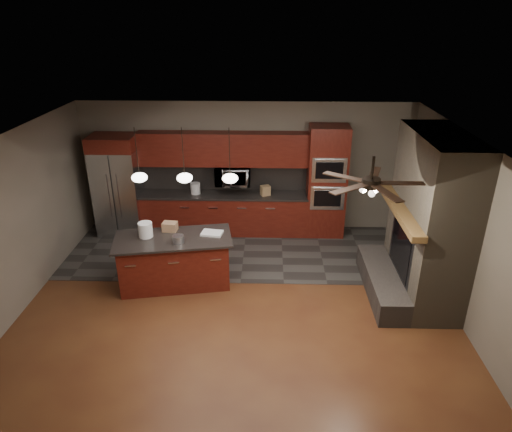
{
  "coord_description": "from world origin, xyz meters",
  "views": [
    {
      "loc": [
        0.48,
        -6.36,
        4.47
      ],
      "look_at": [
        0.28,
        0.6,
        1.33
      ],
      "focal_mm": 32.0,
      "sensor_mm": 36.0,
      "label": 1
    }
  ],
  "objects_px": {
    "refrigerator": "(118,186)",
    "counter_bucket": "(195,188)",
    "paint_can": "(178,239)",
    "counter_box": "(265,190)",
    "paint_tray": "(212,233)",
    "kitchen_island": "(175,261)",
    "cardboard_box": "(170,227)",
    "microwave": "(233,175)",
    "white_bucket": "(145,230)",
    "oven_tower": "(326,182)"
  },
  "relations": [
    {
      "from": "refrigerator",
      "to": "counter_bucket",
      "type": "relative_size",
      "value": 9.24
    },
    {
      "from": "paint_can",
      "to": "counter_bucket",
      "type": "distance_m",
      "value": 2.31
    },
    {
      "from": "refrigerator",
      "to": "counter_box",
      "type": "height_order",
      "value": "refrigerator"
    },
    {
      "from": "refrigerator",
      "to": "paint_tray",
      "type": "bearing_deg",
      "value": -40.5
    },
    {
      "from": "paint_can",
      "to": "paint_tray",
      "type": "height_order",
      "value": "paint_can"
    },
    {
      "from": "refrigerator",
      "to": "counter_box",
      "type": "relative_size",
      "value": 10.37
    },
    {
      "from": "kitchen_island",
      "to": "counter_bucket",
      "type": "distance_m",
      "value": 2.21
    },
    {
      "from": "paint_can",
      "to": "cardboard_box",
      "type": "bearing_deg",
      "value": 116.92
    },
    {
      "from": "microwave",
      "to": "refrigerator",
      "type": "relative_size",
      "value": 0.34
    },
    {
      "from": "microwave",
      "to": "paint_can",
      "type": "height_order",
      "value": "microwave"
    },
    {
      "from": "white_bucket",
      "to": "paint_can",
      "type": "height_order",
      "value": "white_bucket"
    },
    {
      "from": "paint_can",
      "to": "counter_box",
      "type": "height_order",
      "value": "counter_box"
    },
    {
      "from": "oven_tower",
      "to": "counter_bucket",
      "type": "xyz_separation_m",
      "value": [
        -2.77,
        0.01,
        -0.17
      ]
    },
    {
      "from": "white_bucket",
      "to": "counter_box",
      "type": "xyz_separation_m",
      "value": [
        2.03,
        2.05,
        -0.05
      ]
    },
    {
      "from": "kitchen_island",
      "to": "paint_tray",
      "type": "distance_m",
      "value": 0.83
    },
    {
      "from": "white_bucket",
      "to": "counter_bucket",
      "type": "distance_m",
      "value": 2.17
    },
    {
      "from": "oven_tower",
      "to": "white_bucket",
      "type": "height_order",
      "value": "oven_tower"
    },
    {
      "from": "microwave",
      "to": "white_bucket",
      "type": "height_order",
      "value": "microwave"
    },
    {
      "from": "white_bucket",
      "to": "cardboard_box",
      "type": "bearing_deg",
      "value": 33.39
    },
    {
      "from": "kitchen_island",
      "to": "refrigerator",
      "type": "bearing_deg",
      "value": 117.04
    },
    {
      "from": "oven_tower",
      "to": "white_bucket",
      "type": "relative_size",
      "value": 9.15
    },
    {
      "from": "paint_tray",
      "to": "counter_box",
      "type": "bearing_deg",
      "value": 74.23
    },
    {
      "from": "counter_box",
      "to": "counter_bucket",
      "type": "bearing_deg",
      "value": 155.62
    },
    {
      "from": "white_bucket",
      "to": "counter_bucket",
      "type": "height_order",
      "value": "white_bucket"
    },
    {
      "from": "oven_tower",
      "to": "refrigerator",
      "type": "xyz_separation_m",
      "value": [
        -4.4,
        -0.07,
        -0.11
      ]
    },
    {
      "from": "paint_tray",
      "to": "counter_bucket",
      "type": "xyz_separation_m",
      "value": [
        -0.58,
        1.97,
        0.08
      ]
    },
    {
      "from": "counter_bucket",
      "to": "kitchen_island",
      "type": "bearing_deg",
      "value": -92.01
    },
    {
      "from": "kitchen_island",
      "to": "white_bucket",
      "type": "height_order",
      "value": "white_bucket"
    },
    {
      "from": "microwave",
      "to": "counter_box",
      "type": "height_order",
      "value": "microwave"
    },
    {
      "from": "oven_tower",
      "to": "kitchen_island",
      "type": "xyz_separation_m",
      "value": [
        -2.85,
        -2.13,
        -0.73
      ]
    },
    {
      "from": "microwave",
      "to": "counter_bucket",
      "type": "bearing_deg",
      "value": -176.42
    },
    {
      "from": "cardboard_box",
      "to": "counter_bucket",
      "type": "distance_m",
      "value": 1.86
    },
    {
      "from": "paint_can",
      "to": "counter_bucket",
      "type": "height_order",
      "value": "counter_bucket"
    },
    {
      "from": "refrigerator",
      "to": "microwave",
      "type": "bearing_deg",
      "value": 3.09
    },
    {
      "from": "microwave",
      "to": "white_bucket",
      "type": "bearing_deg",
      "value": -121.97
    },
    {
      "from": "kitchen_island",
      "to": "counter_bucket",
      "type": "relative_size",
      "value": 9.04
    },
    {
      "from": "kitchen_island",
      "to": "white_bucket",
      "type": "relative_size",
      "value": 8.17
    },
    {
      "from": "microwave",
      "to": "cardboard_box",
      "type": "relative_size",
      "value": 2.94
    },
    {
      "from": "kitchen_island",
      "to": "counter_bucket",
      "type": "bearing_deg",
      "value": 77.92
    },
    {
      "from": "paint_tray",
      "to": "cardboard_box",
      "type": "distance_m",
      "value": 0.77
    },
    {
      "from": "paint_can",
      "to": "microwave",
      "type": "bearing_deg",
      "value": 72.49
    },
    {
      "from": "oven_tower",
      "to": "white_bucket",
      "type": "distance_m",
      "value": 3.92
    },
    {
      "from": "oven_tower",
      "to": "counter_box",
      "type": "distance_m",
      "value": 1.3
    },
    {
      "from": "microwave",
      "to": "paint_tray",
      "type": "height_order",
      "value": "microwave"
    },
    {
      "from": "paint_can",
      "to": "counter_bucket",
      "type": "xyz_separation_m",
      "value": [
        -0.06,
        2.31,
        0.03
      ]
    },
    {
      "from": "refrigerator",
      "to": "kitchen_island",
      "type": "xyz_separation_m",
      "value": [
        1.55,
        -2.05,
        -0.62
      ]
    },
    {
      "from": "kitchen_island",
      "to": "counter_box",
      "type": "xyz_separation_m",
      "value": [
        1.57,
        2.09,
        0.54
      ]
    },
    {
      "from": "refrigerator",
      "to": "kitchen_island",
      "type": "relative_size",
      "value": 1.02
    },
    {
      "from": "cardboard_box",
      "to": "counter_box",
      "type": "bearing_deg",
      "value": 53.29
    },
    {
      "from": "oven_tower",
      "to": "refrigerator",
      "type": "relative_size",
      "value": 1.1
    }
  ]
}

